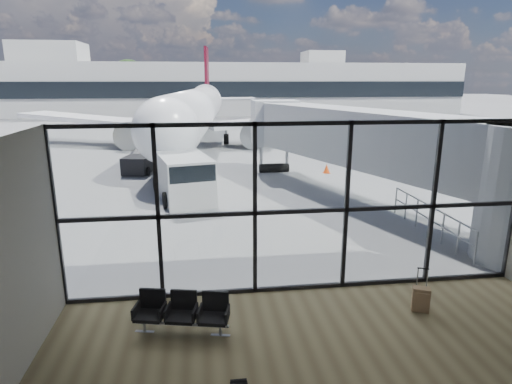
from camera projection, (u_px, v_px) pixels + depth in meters
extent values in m
plane|color=slate|center=(222.00, 128.00, 49.89)|extent=(220.00, 220.00, 0.00)
cube|color=silver|center=(365.00, 145.00, 6.55)|extent=(12.00, 8.00, 0.02)
cube|color=white|center=(301.00, 209.00, 10.96)|extent=(12.00, 0.04, 4.50)
cube|color=black|center=(299.00, 287.00, 11.52)|extent=(12.00, 0.12, 0.10)
cube|color=black|center=(301.00, 211.00, 10.97)|extent=(12.00, 0.12, 0.10)
cube|color=black|center=(304.00, 123.00, 10.40)|extent=(12.00, 0.12, 0.10)
cube|color=black|center=(56.00, 219.00, 10.21)|extent=(0.10, 0.12, 4.50)
cube|color=black|center=(158.00, 215.00, 10.51)|extent=(0.10, 0.12, 4.50)
cube|color=black|center=(255.00, 211.00, 10.81)|extent=(0.10, 0.12, 4.50)
cube|color=black|center=(346.00, 208.00, 11.11)|extent=(0.10, 0.12, 4.50)
cube|color=black|center=(433.00, 204.00, 11.41)|extent=(0.10, 0.12, 4.50)
cube|color=#AEB1B3|center=(360.00, 137.00, 19.01)|extent=(7.45, 14.81, 2.40)
cube|color=#AEB1B3|center=(275.00, 123.00, 25.39)|extent=(2.60, 2.20, 2.60)
cylinder|color=gray|center=(261.00, 158.00, 25.83)|extent=(0.20, 0.20, 1.80)
cylinder|color=gray|center=(287.00, 157.00, 26.03)|extent=(0.20, 0.20, 1.80)
cylinder|color=black|center=(274.00, 168.00, 26.09)|extent=(1.80, 0.56, 0.56)
cylinder|color=gray|center=(475.00, 248.00, 12.86)|extent=(0.06, 0.06, 1.10)
cylinder|color=gray|center=(458.00, 238.00, 13.72)|extent=(0.06, 0.06, 1.10)
cylinder|color=gray|center=(443.00, 228.00, 14.59)|extent=(0.06, 0.06, 1.10)
cylinder|color=gray|center=(429.00, 220.00, 15.45)|extent=(0.06, 0.06, 1.10)
cylinder|color=gray|center=(417.00, 213.00, 16.31)|extent=(0.06, 0.06, 1.10)
cylinder|color=gray|center=(406.00, 206.00, 17.18)|extent=(0.06, 0.06, 1.10)
cylinder|color=gray|center=(396.00, 200.00, 18.04)|extent=(0.06, 0.06, 1.10)
cylinder|color=gray|center=(430.00, 206.00, 15.32)|extent=(0.06, 5.40, 0.06)
cylinder|color=gray|center=(429.00, 219.00, 15.44)|extent=(0.06, 5.40, 0.06)
cube|color=beige|center=(214.00, 89.00, 69.97)|extent=(80.00, 12.00, 8.00)
cube|color=black|center=(216.00, 90.00, 64.12)|extent=(80.00, 0.20, 2.40)
cube|color=beige|center=(50.00, 52.00, 65.44)|extent=(10.00, 8.00, 3.00)
cube|color=beige|center=(322.00, 58.00, 70.94)|extent=(6.00, 6.00, 2.00)
cylinder|color=#382619|center=(27.00, 101.00, 76.01)|extent=(0.50, 0.50, 3.42)
sphere|color=black|center=(23.00, 77.00, 74.94)|extent=(6.27, 6.27, 6.27)
cylinder|color=#382619|center=(62.00, 103.00, 76.85)|extent=(0.50, 0.50, 2.70)
sphere|color=black|center=(60.00, 84.00, 76.01)|extent=(4.95, 4.95, 4.95)
cylinder|color=#382619|center=(97.00, 102.00, 77.56)|extent=(0.50, 0.50, 3.06)
sphere|color=black|center=(95.00, 81.00, 76.60)|extent=(5.61, 5.61, 5.61)
cylinder|color=#382619|center=(130.00, 101.00, 78.26)|extent=(0.50, 0.50, 3.42)
sphere|color=black|center=(129.00, 77.00, 77.20)|extent=(6.27, 6.27, 6.27)
cube|color=gray|center=(182.00, 324.00, 9.44)|extent=(2.07, 0.52, 0.04)
cube|color=black|center=(150.00, 315.00, 9.45)|extent=(0.70, 0.67, 0.08)
cube|color=black|center=(153.00, 299.00, 9.65)|extent=(0.59, 0.19, 0.53)
cube|color=black|center=(182.00, 317.00, 9.39)|extent=(0.70, 0.67, 0.08)
cube|color=black|center=(184.00, 301.00, 9.59)|extent=(0.59, 0.19, 0.53)
cube|color=black|center=(214.00, 318.00, 9.34)|extent=(0.70, 0.67, 0.08)
cube|color=black|center=(216.00, 302.00, 9.53)|extent=(0.59, 0.19, 0.53)
cylinder|color=gray|center=(144.00, 327.00, 9.54)|extent=(0.06, 0.06, 0.24)
cylinder|color=gray|center=(220.00, 331.00, 9.40)|extent=(0.06, 0.06, 0.24)
cylinder|color=black|center=(238.00, 381.00, 7.40)|extent=(0.28, 0.08, 0.08)
cube|color=brown|center=(421.00, 299.00, 10.35)|extent=(0.47, 0.38, 0.60)
cube|color=brown|center=(421.00, 302.00, 10.22)|extent=(0.33, 0.17, 0.45)
cylinder|color=gray|center=(417.00, 277.00, 10.35)|extent=(0.03, 0.03, 0.50)
cylinder|color=gray|center=(427.00, 278.00, 10.29)|extent=(0.03, 0.03, 0.50)
cube|color=black|center=(423.00, 268.00, 10.26)|extent=(0.26, 0.13, 0.02)
cylinder|color=black|center=(414.00, 307.00, 10.55)|extent=(0.06, 0.07, 0.07)
cylinder|color=black|center=(424.00, 308.00, 10.50)|extent=(0.06, 0.07, 0.07)
cylinder|color=white|center=(194.00, 111.00, 36.25)|extent=(6.13, 29.12, 3.57)
sphere|color=white|center=(166.00, 131.00, 22.28)|extent=(3.57, 3.57, 3.57)
cone|color=white|center=(207.00, 99.00, 52.48)|extent=(4.07, 6.08, 3.57)
cube|color=black|center=(167.00, 120.00, 22.72)|extent=(2.22, 1.34, 0.48)
cube|color=white|center=(100.00, 120.00, 37.07)|extent=(14.59, 8.69, 1.14)
cylinder|color=black|center=(133.00, 134.00, 35.58)|extent=(2.31, 3.45, 2.02)
cube|color=white|center=(182.00, 98.00, 51.87)|extent=(5.58, 3.22, 0.17)
cube|color=white|center=(288.00, 119.00, 37.72)|extent=(14.83, 6.42, 1.14)
cylinder|color=black|center=(253.00, 133.00, 35.97)|extent=(2.31, 3.45, 2.02)
cube|color=white|center=(233.00, 98.00, 52.11)|extent=(5.47, 2.36, 0.17)
cube|color=#5B0D1D|center=(207.00, 72.00, 51.67)|extent=(0.61, 3.67, 5.78)
cylinder|color=gray|center=(173.00, 165.00, 24.71)|extent=(0.19, 0.19, 1.35)
cylinder|color=black|center=(174.00, 171.00, 24.80)|extent=(0.30, 0.69, 0.67)
cylinder|color=black|center=(164.00, 139.00, 37.24)|extent=(0.51, 0.96, 0.93)
cylinder|color=black|center=(226.00, 139.00, 37.45)|extent=(0.51, 0.96, 0.93)
cube|color=silver|center=(182.00, 176.00, 20.30)|extent=(3.12, 5.16, 2.09)
cube|color=black|center=(190.00, 171.00, 18.54)|extent=(2.22, 1.67, 0.73)
cylinder|color=black|center=(166.00, 200.00, 18.70)|extent=(0.42, 0.77, 0.73)
cylinder|color=black|center=(213.00, 196.00, 19.40)|extent=(0.42, 0.77, 0.73)
cylinder|color=black|center=(156.00, 184.00, 21.54)|extent=(0.42, 0.77, 0.73)
cylinder|color=black|center=(197.00, 181.00, 22.25)|extent=(0.42, 0.77, 0.73)
cube|color=black|center=(141.00, 163.00, 26.07)|extent=(2.03, 3.28, 1.02)
cube|color=black|center=(147.00, 147.00, 27.05)|extent=(1.72, 2.73, 1.05)
cylinder|color=black|center=(124.00, 171.00, 25.22)|extent=(0.30, 0.54, 0.51)
cylinder|color=black|center=(147.00, 171.00, 25.11)|extent=(0.30, 0.54, 0.51)
cylinder|color=black|center=(136.00, 164.00, 27.18)|extent=(0.30, 0.54, 0.51)
cylinder|color=black|center=(158.00, 165.00, 27.07)|extent=(0.30, 0.54, 0.51)
cube|color=yellow|center=(5.00, 173.00, 23.98)|extent=(2.22, 2.88, 0.73)
cube|color=gray|center=(3.00, 153.00, 24.34)|extent=(1.89, 2.36, 1.34)
cylinder|color=black|center=(20.00, 178.00, 23.58)|extent=(0.31, 0.44, 0.40)
cylinder|color=black|center=(21.00, 172.00, 25.14)|extent=(0.31, 0.44, 0.40)
cube|color=red|center=(202.00, 182.00, 23.47)|extent=(0.37, 0.37, 0.03)
cone|color=red|center=(202.00, 178.00, 23.41)|extent=(0.35, 0.35, 0.52)
cube|color=#FF4B0D|center=(326.00, 173.00, 25.87)|extent=(0.40, 0.40, 0.03)
cone|color=#FF4B0D|center=(327.00, 168.00, 25.80)|extent=(0.38, 0.38, 0.57)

